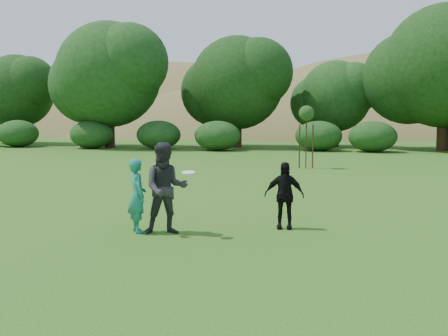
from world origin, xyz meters
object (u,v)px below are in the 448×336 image
Objects in this scene: player_teal at (137,196)px; player_grey at (166,188)px; player_black at (284,195)px; sapling at (307,115)px.

player_teal is 0.66m from player_grey.
player_black is (3.03, 0.98, -0.05)m from player_teal.
player_teal is at bearing 161.12° from player_grey.
player_grey reaches higher than player_teal.
sapling is at bearing 63.02° from player_grey.
player_grey is at bearing -160.03° from player_black.
player_black is 0.52× the size of sapling.
player_teal is 0.82× the size of player_grey.
player_teal is at bearing -164.54° from player_black.
player_teal is 3.18m from player_black.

